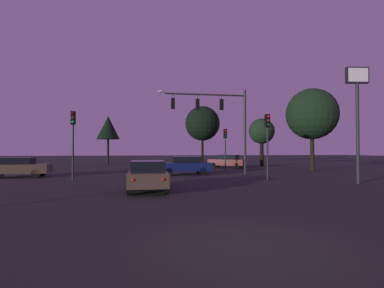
% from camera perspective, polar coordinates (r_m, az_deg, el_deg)
% --- Properties ---
extents(ground_plane, '(168.00, 168.00, 0.00)m').
position_cam_1_polar(ground_plane, '(30.84, -5.66, -4.98)').
color(ground_plane, black).
rests_on(ground_plane, ground).
extents(traffic_signal_mast_arm, '(7.52, 0.39, 7.20)m').
position_cam_1_polar(traffic_signal_mast_arm, '(25.36, 4.91, 5.80)').
color(traffic_signal_mast_arm, '#232326').
rests_on(traffic_signal_mast_arm, ground).
extents(traffic_light_corner_left, '(0.31, 0.36, 4.65)m').
position_cam_1_polar(traffic_light_corner_left, '(21.48, -21.68, 2.18)').
color(traffic_light_corner_left, '#232326').
rests_on(traffic_light_corner_left, ground).
extents(traffic_light_corner_right, '(0.35, 0.38, 4.16)m').
position_cam_1_polar(traffic_light_corner_right, '(30.05, 6.37, 0.55)').
color(traffic_light_corner_right, '#232326').
rests_on(traffic_light_corner_right, ground).
extents(traffic_light_median, '(0.33, 0.37, 4.51)m').
position_cam_1_polar(traffic_light_median, '(21.06, 14.16, 1.94)').
color(traffic_light_median, '#232326').
rests_on(traffic_light_median, ground).
extents(car_nearside_lane, '(1.93, 4.30, 1.52)m').
position_cam_1_polar(car_nearside_lane, '(15.47, -8.44, -5.84)').
color(car_nearside_lane, '#473828').
rests_on(car_nearside_lane, ground).
extents(car_crossing_left, '(4.39, 1.86, 1.52)m').
position_cam_1_polar(car_crossing_left, '(25.05, -1.34, -4.06)').
color(car_crossing_left, '#0F1947').
rests_on(car_crossing_left, ground).
extents(car_crossing_right, '(4.64, 2.04, 1.52)m').
position_cam_1_polar(car_crossing_right, '(26.19, -30.30, -3.77)').
color(car_crossing_right, '#473828').
rests_on(car_crossing_right, ground).
extents(car_far_lane, '(4.39, 3.72, 1.52)m').
position_cam_1_polar(car_far_lane, '(34.55, 6.74, -3.25)').
color(car_far_lane, '#4C0F0F').
rests_on(car_far_lane, ground).
extents(store_sign_illuminated, '(1.42, 0.44, 7.17)m').
position_cam_1_polar(store_sign_illuminated, '(21.24, 28.93, 7.59)').
color(store_sign_illuminated, '#232326').
rests_on(store_sign_illuminated, ground).
extents(tree_behind_sign, '(5.11, 5.11, 8.55)m').
position_cam_1_polar(tree_behind_sign, '(44.33, 2.00, 3.91)').
color(tree_behind_sign, black).
rests_on(tree_behind_sign, ground).
extents(tree_left_far, '(3.28, 3.28, 6.13)m').
position_cam_1_polar(tree_left_far, '(39.42, 13.11, 2.32)').
color(tree_left_far, black).
rests_on(tree_left_far, ground).
extents(tree_center_horizon, '(5.06, 5.06, 8.18)m').
position_cam_1_polar(tree_center_horizon, '(32.23, 21.84, 5.29)').
color(tree_center_horizon, black).
rests_on(tree_center_horizon, ground).
extents(tree_right_cluster, '(3.14, 3.14, 6.78)m').
position_cam_1_polar(tree_right_cluster, '(43.19, -15.65, 2.98)').
color(tree_right_cluster, black).
rests_on(tree_right_cluster, ground).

